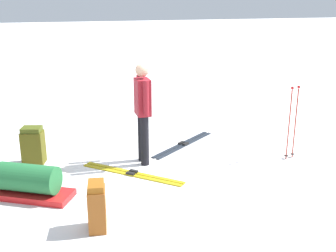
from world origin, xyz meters
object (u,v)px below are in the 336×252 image
at_px(skier_standing, 143,108).
at_px(backpack_bright, 97,207).
at_px(backpack_large_dark, 33,146).
at_px(ski_pair_near, 183,144).
at_px(ski_pair_far, 132,174).
at_px(ski_poles_planted_near, 293,119).
at_px(gear_sled, 28,182).

height_order(skier_standing, backpack_bright, skier_standing).
xyz_separation_m(skier_standing, backpack_large_dark, (1.80, -0.46, -0.64)).
height_order(ski_pair_near, ski_pair_far, same).
bearing_deg(ski_pair_far, backpack_bright, 64.61).
distance_m(backpack_large_dark, ski_poles_planted_near, 4.43).
xyz_separation_m(ski_pair_near, backpack_bright, (1.91, 2.57, 0.29)).
bearing_deg(backpack_large_dark, gear_sled, 88.48).
bearing_deg(ski_pair_near, gear_sled, 27.99).
xyz_separation_m(skier_standing, ski_poles_planted_near, (-2.50, 0.49, -0.24)).
xyz_separation_m(ski_pair_far, gear_sled, (1.55, 0.38, 0.21)).
bearing_deg(ski_poles_planted_near, gear_sled, 4.32).
relative_size(ski_pair_near, ski_pair_far, 1.03).
bearing_deg(backpack_bright, gear_sled, -52.79).
bearing_deg(skier_standing, gear_sled, 24.04).
relative_size(backpack_large_dark, ski_poles_planted_near, 0.50).
bearing_deg(skier_standing, ski_pair_far, 57.01).
xyz_separation_m(backpack_bright, ski_poles_planted_near, (-3.50, -1.44, 0.42)).
bearing_deg(ski_pair_near, backpack_large_dark, 3.75).
bearing_deg(ski_pair_near, skier_standing, 35.11).
bearing_deg(backpack_large_dark, ski_poles_planted_near, 167.49).
relative_size(ski_pair_far, backpack_large_dark, 2.26).
distance_m(skier_standing, gear_sled, 2.14).
xyz_separation_m(backpack_large_dark, gear_sled, (0.03, 1.28, -0.09)).
height_order(backpack_bright, gear_sled, backpack_bright).
bearing_deg(gear_sled, ski_poles_planted_near, -175.68).
bearing_deg(backpack_large_dark, skier_standing, 165.54).
relative_size(skier_standing, ski_pair_far, 1.17).
relative_size(ski_pair_near, backpack_bright, 2.43).
height_order(skier_standing, gear_sled, skier_standing).
relative_size(ski_pair_near, gear_sled, 1.15).
bearing_deg(ski_pair_near, backpack_bright, 53.45).
relative_size(skier_standing, gear_sled, 1.31).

